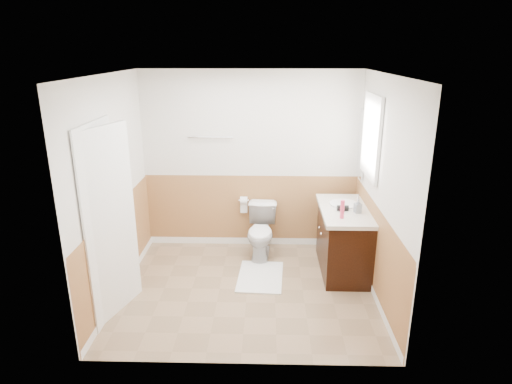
{
  "coord_description": "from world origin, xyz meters",
  "views": [
    {
      "loc": [
        0.23,
        -4.6,
        2.75
      ],
      "look_at": [
        0.1,
        0.25,
        1.15
      ],
      "focal_mm": 30.6,
      "sensor_mm": 36.0,
      "label": 1
    }
  ],
  "objects_px": {
    "vanity_cabinet": "(343,242)",
    "soap_dispenser": "(358,206)",
    "bath_mat": "(260,277)",
    "lotion_bottle": "(342,209)",
    "toilet": "(261,232)"
  },
  "relations": [
    {
      "from": "vanity_cabinet",
      "to": "soap_dispenser",
      "type": "height_order",
      "value": "soap_dispenser"
    },
    {
      "from": "bath_mat",
      "to": "soap_dispenser",
      "type": "bearing_deg",
      "value": 4.99
    },
    {
      "from": "soap_dispenser",
      "to": "lotion_bottle",
      "type": "bearing_deg",
      "value": -139.63
    },
    {
      "from": "toilet",
      "to": "vanity_cabinet",
      "type": "distance_m",
      "value": 1.13
    },
    {
      "from": "vanity_cabinet",
      "to": "soap_dispenser",
      "type": "relative_size",
      "value": 6.32
    },
    {
      "from": "lotion_bottle",
      "to": "soap_dispenser",
      "type": "xyz_separation_m",
      "value": [
        0.22,
        0.19,
        -0.02
      ]
    },
    {
      "from": "lotion_bottle",
      "to": "soap_dispenser",
      "type": "height_order",
      "value": "lotion_bottle"
    },
    {
      "from": "bath_mat",
      "to": "lotion_bottle",
      "type": "bearing_deg",
      "value": -5.01
    },
    {
      "from": "toilet",
      "to": "bath_mat",
      "type": "relative_size",
      "value": 0.89
    },
    {
      "from": "bath_mat",
      "to": "soap_dispenser",
      "type": "distance_m",
      "value": 1.5
    },
    {
      "from": "lotion_bottle",
      "to": "bath_mat",
      "type": "bearing_deg",
      "value": 174.99
    },
    {
      "from": "bath_mat",
      "to": "lotion_bottle",
      "type": "height_order",
      "value": "lotion_bottle"
    },
    {
      "from": "toilet",
      "to": "lotion_bottle",
      "type": "distance_m",
      "value": 1.33
    },
    {
      "from": "toilet",
      "to": "bath_mat",
      "type": "height_order",
      "value": "toilet"
    },
    {
      "from": "bath_mat",
      "to": "vanity_cabinet",
      "type": "height_order",
      "value": "vanity_cabinet"
    }
  ]
}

